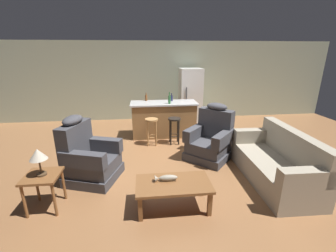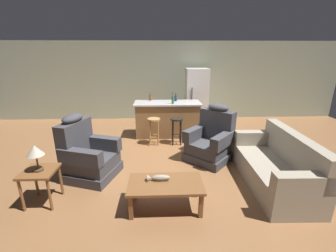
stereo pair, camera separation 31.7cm
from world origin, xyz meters
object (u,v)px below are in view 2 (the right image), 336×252
object	(u,v)px
couch	(277,167)
bar_stool_left	(154,126)
bottle_wine_dark	(176,98)
fish_figurine	(158,178)
coffee_table	(165,186)
refrigerator	(196,96)
kitchen_island	(168,119)
bar_stool_right	(177,126)
end_table	(40,176)
bottle_short_amber	(173,99)
bottle_tall_green	(151,97)
recliner_near_island	(211,141)
recliner_near_lamp	(87,155)
table_lamp	(35,152)

from	to	relation	value
couch	bar_stool_left	distance (m)	2.91
bar_stool_left	bottle_wine_dark	xyz separation A→B (m)	(0.60, 0.79, 0.56)
fish_figurine	coffee_table	bearing A→B (deg)	-33.46
couch	bar_stool_left	bearing A→B (deg)	-40.40
bar_stool_left	refrigerator	bearing A→B (deg)	53.72
kitchen_island	bar_stool_right	size ratio (longest dim) A/B	2.65
fish_figurine	couch	size ratio (longest dim) A/B	0.18
refrigerator	bar_stool_left	bearing A→B (deg)	-126.28
bar_stool_left	bar_stool_right	world-z (taller)	same
end_table	bottle_short_amber	distance (m)	3.55
coffee_table	bottle_short_amber	xyz separation A→B (m)	(0.28, 2.93, 0.70)
kitchen_island	refrigerator	bearing A→B (deg)	50.79
end_table	bar_stool_left	size ratio (longest dim) A/B	0.82
end_table	bottle_tall_green	world-z (taller)	bottle_tall_green
coffee_table	refrigerator	distance (m)	4.48
couch	coffee_table	bearing A→B (deg)	16.86
end_table	bar_stool_right	world-z (taller)	bar_stool_right
kitchen_island	bottle_wine_dark	bearing A→B (deg)	34.27
couch	recliner_near_island	world-z (taller)	recliner_near_island
bottle_tall_green	bar_stool_right	bearing A→B (deg)	-53.08
fish_figurine	refrigerator	xyz separation A→B (m)	(1.23, 4.24, 0.42)
bottle_tall_green	couch	bearing A→B (deg)	-51.43
recliner_near_lamp	refrigerator	world-z (taller)	refrigerator
bar_stool_left	kitchen_island	bearing A→B (deg)	59.96
couch	bottle_wine_dark	bearing A→B (deg)	-58.60
recliner_near_island	bottle_tall_green	size ratio (longest dim) A/B	5.36
recliner_near_lamp	bar_stool_right	distance (m)	2.32
end_table	bottle_short_amber	world-z (taller)	bottle_short_amber
coffee_table	recliner_near_island	xyz separation A→B (m)	(1.04, 1.60, 0.06)
coffee_table	bar_stool_right	distance (m)	2.51
bar_stool_left	bottle_short_amber	bearing A→B (deg)	42.14
couch	recliner_near_island	xyz separation A→B (m)	(-0.91, 1.07, 0.08)
fish_figurine	recliner_near_island	distance (m)	1.91
bottle_tall_green	recliner_near_island	bearing A→B (deg)	-52.62
bar_stool_left	bottle_wine_dark	size ratio (longest dim) A/B	3.14
kitchen_island	recliner_near_lamp	bearing A→B (deg)	-126.43
bottle_short_amber	fish_figurine	bearing A→B (deg)	-97.62
table_lamp	couch	bearing A→B (deg)	5.18
couch	bar_stool_right	distance (m)	2.52
couch	bar_stool_right	size ratio (longest dim) A/B	2.83
kitchen_island	bar_stool_left	distance (m)	0.73
recliner_near_lamp	bar_stool_left	bearing A→B (deg)	69.10
table_lamp	refrigerator	size ratio (longest dim) A/B	0.23
coffee_table	recliner_near_lamp	size ratio (longest dim) A/B	0.92
couch	bottle_tall_green	world-z (taller)	bottle_tall_green
table_lamp	bottle_short_amber	bearing A→B (deg)	51.70
coffee_table	kitchen_island	xyz separation A→B (m)	(0.15, 3.11, 0.11)
bar_stool_right	bottle_wine_dark	bearing A→B (deg)	88.25
refrigerator	bottle_short_amber	world-z (taller)	refrigerator
table_lamp	recliner_near_lamp	bearing A→B (deg)	59.79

